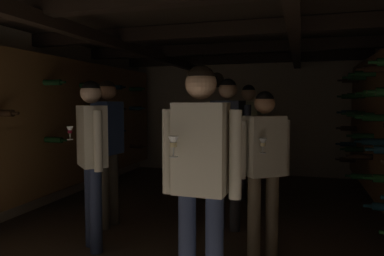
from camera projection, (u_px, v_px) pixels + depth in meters
ground_plane at (201, 223)px, 4.28m from camera, size 8.40×8.40×0.00m
room_shell at (208, 104)px, 4.44m from camera, size 4.72×6.52×2.41m
wine_crate_stack at (230, 163)px, 5.85m from camera, size 0.52×0.35×0.90m
display_bottle at (231, 127)px, 5.80m from camera, size 0.08×0.08×0.35m
person_host_center at (228, 139)px, 4.01m from camera, size 0.53×0.33×1.70m
person_guest_mid_right at (264, 159)px, 3.28m from camera, size 0.45×0.44×1.54m
person_guest_rear_center at (248, 131)px, 5.18m from camera, size 0.53×0.33×1.69m
person_guest_near_right at (201, 167)px, 2.34m from camera, size 0.54×0.33×1.68m
person_guest_near_left at (92, 149)px, 3.46m from camera, size 0.45×0.40×1.65m
person_guest_mid_left at (108, 138)px, 4.11m from camera, size 0.33×0.54×1.69m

